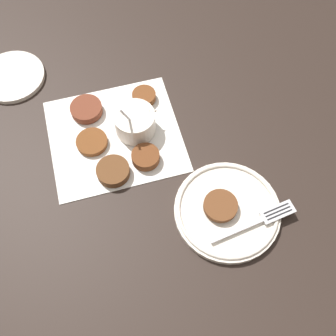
% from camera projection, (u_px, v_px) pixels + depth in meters
% --- Properties ---
extents(ground_plane, '(4.00, 4.00, 0.00)m').
position_uv_depth(ground_plane, '(106.00, 150.00, 0.88)').
color(ground_plane, black).
extents(napkin, '(0.31, 0.29, 0.00)m').
position_uv_depth(napkin, '(115.00, 135.00, 0.89)').
color(napkin, white).
rests_on(napkin, ground_plane).
extents(sauce_bowl, '(0.10, 0.09, 0.11)m').
position_uv_depth(sauce_bowl, '(135.00, 123.00, 0.88)').
color(sauce_bowl, silver).
rests_on(sauce_bowl, napkin).
extents(fritter_0, '(0.07, 0.07, 0.02)m').
position_uv_depth(fritter_0, '(86.00, 109.00, 0.91)').
color(fritter_0, brown).
rests_on(fritter_0, napkin).
extents(fritter_1, '(0.06, 0.06, 0.02)m').
position_uv_depth(fritter_1, '(144.00, 96.00, 0.93)').
color(fritter_1, brown).
rests_on(fritter_1, napkin).
extents(fritter_2, '(0.07, 0.07, 0.02)m').
position_uv_depth(fritter_2, '(112.00, 172.00, 0.84)').
color(fritter_2, brown).
rests_on(fritter_2, napkin).
extents(fritter_3, '(0.07, 0.07, 0.01)m').
position_uv_depth(fritter_3, '(92.00, 142.00, 0.88)').
color(fritter_3, brown).
rests_on(fritter_3, napkin).
extents(fritter_4, '(0.06, 0.06, 0.02)m').
position_uv_depth(fritter_4, '(146.00, 157.00, 0.85)').
color(fritter_4, brown).
rests_on(fritter_4, napkin).
extents(serving_plate, '(0.22, 0.22, 0.02)m').
position_uv_depth(serving_plate, '(227.00, 210.00, 0.80)').
color(serving_plate, silver).
rests_on(serving_plate, ground_plane).
extents(fritter_on_plate, '(0.07, 0.07, 0.01)m').
position_uv_depth(fritter_on_plate, '(221.00, 206.00, 0.79)').
color(fritter_on_plate, brown).
rests_on(fritter_on_plate, serving_plate).
extents(fork, '(0.19, 0.03, 0.00)m').
position_uv_depth(fork, '(262.00, 219.00, 0.78)').
color(fork, silver).
rests_on(fork, serving_plate).
extents(extra_saucer, '(0.16, 0.16, 0.01)m').
position_uv_depth(extra_saucer, '(12.00, 77.00, 0.97)').
color(extra_saucer, silver).
rests_on(extra_saucer, ground_plane).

